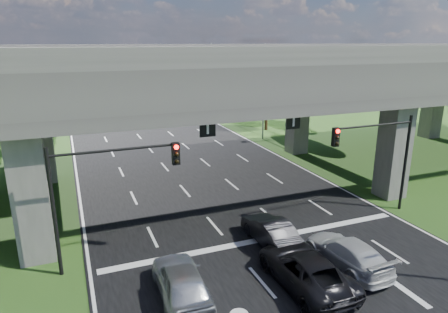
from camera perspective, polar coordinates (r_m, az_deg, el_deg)
ground at (r=19.30m, az=10.40°, el=-16.20°), size 160.00×160.00×0.00m
road at (r=27.29m, az=-0.77°, el=-5.85°), size 18.00×120.00×0.03m
overpass at (r=27.27m, az=-2.37°, el=11.27°), size 80.00×15.00×10.00m
signal_right at (r=25.09m, az=21.39°, el=1.07°), size 5.76×0.54×6.00m
signal_left at (r=18.62m, az=-16.84°, el=-3.54°), size 5.76×0.54×6.00m
streetlight_far at (r=42.44m, az=5.25°, el=10.17°), size 3.38×0.25×10.00m
streetlight_beyond at (r=57.11m, az=-2.16°, el=11.76°), size 3.38×0.25×10.00m
tree_left_near at (r=40.30m, az=-28.75°, el=6.46°), size 4.50×4.50×7.80m
tree_left_far at (r=56.00m, az=-26.04°, el=9.35°), size 4.80×4.80×8.32m
tree_right_near at (r=47.47m, az=6.22°, el=9.14°), size 4.20×4.20×7.28m
tree_right_mid at (r=55.94m, az=5.10°, el=9.89°), size 3.91×3.90×6.76m
tree_right_far at (r=61.60m, az=-1.69°, el=11.13°), size 4.50×4.50×7.80m
car_silver at (r=17.11m, az=-6.12°, el=-17.31°), size 2.14×4.81×1.61m
car_dark at (r=21.26m, az=6.62°, el=-10.52°), size 1.51×4.29×1.41m
car_white at (r=20.01m, az=17.13°, el=-13.04°), size 2.18×4.88×1.39m
car_trailing at (r=18.24m, az=11.54°, el=-15.49°), size 2.49×5.35×1.49m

